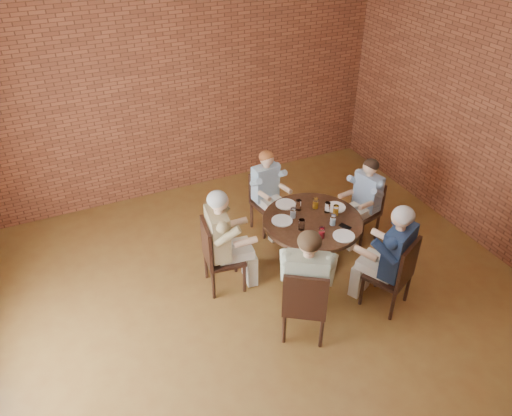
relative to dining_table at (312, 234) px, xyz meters
name	(u,v)px	position (x,y,z in m)	size (l,w,h in m)	color
floor	(283,334)	(-0.86, -0.89, -0.53)	(7.00, 7.00, 0.00)	brown
ceiling	(296,21)	(-0.86, -0.89, 2.87)	(7.00, 7.00, 0.00)	white
wall_back	(175,87)	(-0.86, 2.61, 1.17)	(7.00, 7.00, 0.00)	brown
dining_table	(312,234)	(0.00, 0.00, 0.00)	(1.24, 1.24, 0.75)	#321910
chair_a	(366,208)	(1.01, 0.24, -0.04)	(0.46, 0.46, 0.89)	#321910
diner_a	(364,201)	(0.94, 0.23, 0.09)	(0.48, 0.58, 1.24)	#386092
chair_b	(264,198)	(-0.15, 1.05, -0.04)	(0.43, 0.43, 0.89)	#321910
diner_b	(268,193)	(-0.14, 0.98, 0.09)	(0.47, 0.58, 1.24)	#93ACBB
chair_c	(217,253)	(-1.22, 0.16, -0.01)	(0.50, 0.50, 0.96)	#321910
diner_c	(223,241)	(-1.13, 0.14, 0.16)	(0.55, 0.68, 1.38)	brown
chair_d	(305,303)	(-0.67, -1.01, 0.00)	(0.64, 0.64, 0.98)	#321910
diner_d	(306,284)	(-0.62, -0.93, 0.18)	(0.57, 0.71, 1.41)	tan
chair_e	(396,272)	(0.51, -1.03, -0.01)	(0.61, 0.61, 0.97)	#321910
diner_e	(391,257)	(0.47, -0.95, 0.17)	(0.56, 0.69, 1.39)	navy
plate_a	(335,207)	(0.39, 0.11, 0.23)	(0.26, 0.26, 0.01)	white
plate_b	(286,204)	(-0.15, 0.43, 0.23)	(0.26, 0.26, 0.01)	white
plate_c	(282,221)	(-0.36, 0.13, 0.23)	(0.26, 0.26, 0.01)	white
plate_d	(344,236)	(0.16, -0.45, 0.23)	(0.26, 0.26, 0.01)	white
glass_a	(327,207)	(0.25, 0.06, 0.29)	(0.07, 0.07, 0.14)	white
glass_b	(316,203)	(0.16, 0.21, 0.29)	(0.07, 0.07, 0.14)	white
glass_c	(299,205)	(-0.06, 0.27, 0.29)	(0.07, 0.07, 0.14)	white
glass_d	(293,213)	(-0.20, 0.14, 0.29)	(0.07, 0.07, 0.14)	white
glass_e	(302,225)	(-0.23, -0.12, 0.29)	(0.07, 0.07, 0.14)	white
glass_f	(322,233)	(-0.10, -0.36, 0.29)	(0.07, 0.07, 0.14)	white
glass_g	(333,220)	(0.16, -0.19, 0.29)	(0.07, 0.07, 0.14)	white
glass_h	(336,210)	(0.30, -0.04, 0.29)	(0.07, 0.07, 0.14)	white
smartphone	(345,227)	(0.28, -0.30, 0.23)	(0.07, 0.15, 0.01)	black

